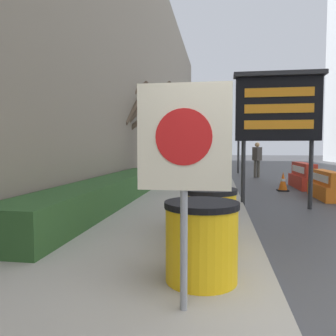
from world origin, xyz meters
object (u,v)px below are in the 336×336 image
Objects in this scene: jersey_barrier_red_striped at (303,177)px; pedestrian_passerby at (257,157)px; barrel_drum_middle at (208,218)px; traffic_cone_mid at (306,179)px; warning_sign at (184,152)px; traffic_cone_near at (283,182)px; message_board at (278,109)px; jersey_barrier_orange_near at (326,186)px; traffic_cone_far at (312,173)px; traffic_light_near_curb at (239,114)px; barrel_drum_foreground at (201,241)px; barrel_drum_back at (204,204)px.

jersey_barrier_red_striped is 4.17m from pedestrian_passerby.
barrel_drum_middle is 7.99m from traffic_cone_mid.
warning_sign is 9.06m from traffic_cone_near.
pedestrian_passerby reaches higher than traffic_cone_mid.
message_board is 3.10m from jersey_barrier_orange_near.
traffic_cone_far is 0.15× the size of traffic_light_near_curb.
message_board is 1.79× the size of jersey_barrier_orange_near.
barrel_drum_back is at bearing 91.70° from barrel_drum_foreground.
pedestrian_passerby is (-1.16, 6.44, 0.64)m from jersey_barrier_orange_near.
barrel_drum_back is 7.07m from traffic_cone_mid.
traffic_light_near_curb is (-2.90, 3.61, 2.95)m from traffic_cone_far.
traffic_light_near_curb reaches higher than jersey_barrier_orange_near.
barrel_drum_middle is 1.24× the size of traffic_cone_near.
traffic_cone_mid is 7.71m from traffic_light_near_curb.
barrel_drum_middle is 12.09m from pedestrian_passerby.
warning_sign is 2.33× the size of traffic_cone_mid.
traffic_cone_mid is 0.17× the size of traffic_light_near_curb.
traffic_light_near_curb reaches higher than traffic_cone_mid.
warning_sign is at bearing -91.02° from barrel_drum_back.
traffic_light_near_curb is at bearing 85.32° from barrel_drum_foreground.
traffic_cone_far is (4.27, 12.35, -1.07)m from warning_sign.
barrel_drum_foreground is 9.54m from jersey_barrier_red_striped.
pedestrian_passerby is at bearing 81.21° from warning_sign.
barrel_drum_foreground reaches higher than traffic_cone_far.
barrel_drum_foreground is 1.00× the size of barrel_drum_back.
message_board is at bearing 72.49° from barrel_drum_foreground.
warning_sign reaches higher than barrel_drum_foreground.
traffic_cone_near is (2.28, 8.03, -0.21)m from barrel_drum_foreground.
message_board is 3.89m from traffic_cone_near.
jersey_barrier_orange_near is 1.91m from traffic_cone_mid.
jersey_barrier_red_striped reaches higher than traffic_cone_near.
warning_sign is 2.88× the size of traffic_cone_near.
jersey_barrier_red_striped is at bearing 90.00° from jersey_barrier_orange_near.
jersey_barrier_orange_near is at bearing -77.83° from traffic_light_near_curb.
traffic_cone_mid is at bearing -96.59° from jersey_barrier_red_striped.
warning_sign reaches higher than traffic_cone_far.
barrel_drum_back is 3.63m from message_board.
message_board reaches higher than pedestrian_passerby.
traffic_light_near_curb is at bearing 85.12° from barrel_drum_middle.
traffic_cone_near is (2.34, 5.94, -0.21)m from barrel_drum_back.
traffic_cone_near is at bearing -153.98° from traffic_cone_mid.
traffic_light_near_curb is at bearing 104.87° from traffic_cone_mid.
jersey_barrier_red_striped is at bearing 70.69° from barrel_drum_foreground.
traffic_cone_near is at bearing 156.84° from pedestrian_passerby.
traffic_cone_far is at bearing 70.47° from barrel_drum_foreground.
traffic_cone_near is (-0.88, 1.51, -0.04)m from jersey_barrier_orange_near.
traffic_light_near_curb is 2.72× the size of pedestrian_passerby.
barrel_drum_middle is at bearing -111.11° from traffic_cone_far.
jersey_barrier_red_striped is at bearing 68.67° from message_board.
barrel_drum_back is 0.47× the size of pedestrian_passerby.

